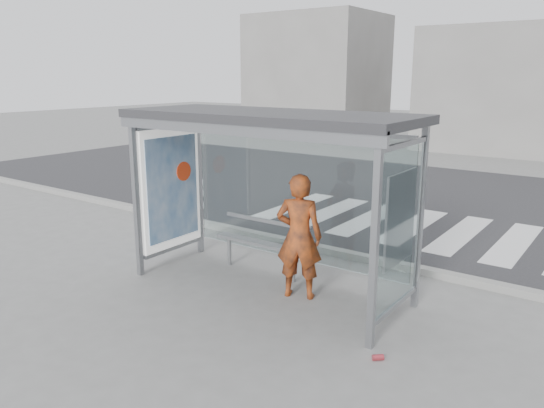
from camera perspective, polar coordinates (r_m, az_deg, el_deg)
The scene contains 10 objects.
ground at distance 8.00m, azimuth -0.51°, elevation -9.15°, with size 80.00×80.00×0.00m, color slate.
road at distance 14.01m, azimuth 16.65°, elevation 0.35°, with size 30.00×10.00×0.01m, color #28282B.
curb at distance 9.52m, azimuth 6.46°, elevation -5.04°, with size 30.00×0.18×0.12m, color gray.
crosswalk at distance 11.56m, azimuth 14.85°, elevation -2.33°, with size 6.55×3.00×0.00m.
bus_shelter at distance 7.73m, azimuth -2.50°, elevation 5.32°, with size 4.25×1.65×2.62m.
building_left at distance 27.92m, azimuth 4.87°, elevation 13.49°, with size 6.00×5.00×6.00m, color gray.
building_center at distance 24.35m, azimuth 25.87°, elevation 10.98°, with size 8.00×5.00×5.00m, color gray.
person at distance 7.47m, azimuth 2.93°, elevation -3.50°, with size 0.66×0.43×1.80m, color orange.
bench at distance 8.48m, azimuth -1.18°, elevation -4.14°, with size 1.65×0.31×0.85m.
soda_can at distance 6.29m, azimuth 11.33°, elevation -15.87°, with size 0.07×0.07×0.13m, color #D03D48.
Camera 1 is at (4.36, -5.95, 3.12)m, focal length 35.00 mm.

